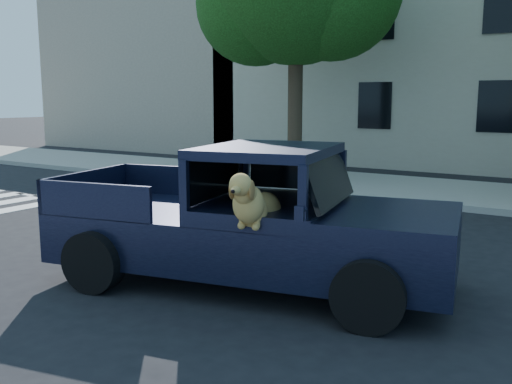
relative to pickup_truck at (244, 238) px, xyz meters
The scene contains 5 objects.
ground 0.88m from the pickup_truck, 111.80° to the right, with size 120.00×120.00×0.00m, color black.
far_sidewalk 8.65m from the pickup_truck, 91.51° to the left, with size 60.00×4.00×0.15m, color gray.
lane_stripes 3.40m from the pickup_truck, 57.95° to the left, with size 21.60×0.14×0.01m, color silver, non-canonical shape.
building_left 22.29m from the pickup_truck, 133.71° to the left, with size 12.00×6.00×8.00m, color tan.
pickup_truck is the anchor object (origin of this frame).
Camera 1 is at (4.35, -5.52, 2.47)m, focal length 40.00 mm.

